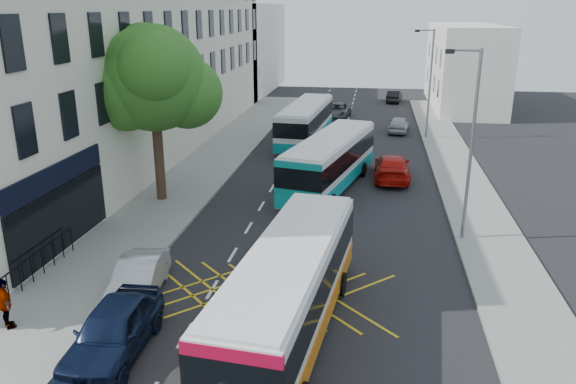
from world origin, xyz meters
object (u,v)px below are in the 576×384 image
at_px(parked_car_blue, 113,330).
at_px(distant_car_dark, 394,96).
at_px(pedestrian_far, 5,304).
at_px(parked_car_silver, 138,278).
at_px(red_hatchback, 392,167).
at_px(bus_near, 289,289).
at_px(distant_car_silver, 399,124).
at_px(street_tree, 153,80).
at_px(lamp_near, 470,136).
at_px(lamp_far, 429,78).
at_px(bus_mid, 330,161).
at_px(distant_car_grey, 336,111).
at_px(bus_far, 306,122).

relative_size(parked_car_blue, distant_car_dark, 1.21).
bearing_deg(distant_car_dark, pedestrian_far, 82.08).
relative_size(parked_car_silver, red_hatchback, 0.81).
bearing_deg(bus_near, distant_car_dark, 90.30).
bearing_deg(distant_car_silver, distant_car_dark, -83.40).
distance_m(street_tree, lamp_near, 15.10).
bearing_deg(lamp_far, bus_mid, -114.86).
height_order(bus_near, distant_car_dark, bus_near).
relative_size(distant_car_silver, distant_car_dark, 0.99).
bearing_deg(pedestrian_far, distant_car_dark, -63.13).
bearing_deg(parked_car_blue, distant_car_grey, 82.18).
xyz_separation_m(distant_car_silver, pedestrian_far, (-12.99, -31.76, 0.34)).
relative_size(lamp_near, distant_car_silver, 2.12).
xyz_separation_m(bus_mid, parked_car_blue, (-4.89, -16.83, -0.76)).
height_order(distant_car_grey, distant_car_dark, distant_car_grey).
relative_size(distant_car_silver, pedestrian_far, 2.28).
bearing_deg(street_tree, parked_car_blue, -74.70).
relative_size(lamp_near, bus_mid, 0.75).
distance_m(red_hatchback, distant_car_dark, 28.61).
xyz_separation_m(red_hatchback, distant_car_grey, (-4.60, 18.44, -0.04)).
height_order(bus_mid, bus_far, bus_mid).
distance_m(parked_car_blue, pedestrian_far, 3.85).
xyz_separation_m(bus_near, distant_car_grey, (-1.11, 35.64, -0.85)).
distance_m(bus_near, red_hatchback, 17.57).
xyz_separation_m(lamp_far, bus_near, (-6.23, -28.37, -3.09)).
bearing_deg(bus_mid, street_tree, -144.04).
bearing_deg(distant_car_grey, distant_car_silver, -38.18).
relative_size(lamp_far, parked_car_blue, 1.75).
distance_m(red_hatchback, distant_car_grey, 19.00).
xyz_separation_m(street_tree, distant_car_grey, (7.37, 24.30, -5.61)).
relative_size(street_tree, pedestrian_far, 5.32).
bearing_deg(parked_car_blue, bus_near, 18.75).
height_order(lamp_near, parked_car_silver, lamp_near).
distance_m(red_hatchback, distant_car_silver, 13.33).
bearing_deg(distant_car_dark, lamp_near, 100.41).
height_order(parked_car_silver, distant_car_grey, distant_car_grey).
bearing_deg(parked_car_blue, lamp_far, 67.75).
xyz_separation_m(lamp_far, distant_car_grey, (-7.34, 7.27, -3.94)).
bearing_deg(parked_car_silver, lamp_near, 22.20).
relative_size(street_tree, bus_mid, 0.82).
xyz_separation_m(lamp_near, red_hatchback, (-2.73, 8.83, -3.89)).
relative_size(bus_far, distant_car_grey, 2.15).
xyz_separation_m(street_tree, bus_near, (8.48, -11.34, -4.77)).
relative_size(street_tree, bus_near, 0.84).
bearing_deg(bus_far, distant_car_silver, 38.15).
height_order(parked_car_blue, distant_car_dark, parked_car_blue).
xyz_separation_m(street_tree, pedestrian_far, (-0.18, -12.59, -5.32)).
height_order(street_tree, parked_car_silver, street_tree).
bearing_deg(bus_far, pedestrian_far, -98.18).
distance_m(lamp_far, distant_car_grey, 11.05).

